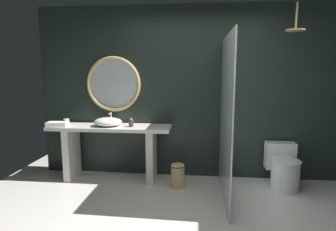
% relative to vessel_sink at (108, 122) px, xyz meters
% --- Properties ---
extents(back_wall_panel, '(4.80, 0.10, 2.60)m').
position_rel_vessel_sink_xyz_m(back_wall_panel, '(1.25, 0.36, 0.41)').
color(back_wall_panel, '#1E2823').
rests_on(back_wall_panel, ground_plane).
extents(vanity_counter, '(1.81, 0.50, 0.83)m').
position_rel_vessel_sink_xyz_m(vanity_counter, '(0.02, 0.04, -0.34)').
color(vanity_counter, silver).
rests_on(vanity_counter, ground_plane).
extents(vessel_sink, '(0.42, 0.34, 0.18)m').
position_rel_vessel_sink_xyz_m(vessel_sink, '(0.00, 0.00, 0.00)').
color(vessel_sink, white).
rests_on(vessel_sink, vanity_counter).
extents(tumbler_cup, '(0.08, 0.08, 0.10)m').
position_rel_vessel_sink_xyz_m(tumbler_cup, '(-0.64, -0.01, -0.02)').
color(tumbler_cup, silver).
rests_on(tumbler_cup, vanity_counter).
extents(soap_dispenser, '(0.07, 0.07, 0.13)m').
position_rel_vessel_sink_xyz_m(soap_dispenser, '(0.35, -0.00, -0.01)').
color(soap_dispenser, '#3D3323').
rests_on(soap_dispenser, vanity_counter).
extents(round_wall_mirror, '(0.85, 0.06, 0.85)m').
position_rel_vessel_sink_xyz_m(round_wall_mirror, '(0.02, 0.27, 0.54)').
color(round_wall_mirror, tan).
extents(shower_glass_panel, '(0.02, 1.40, 2.08)m').
position_rel_vessel_sink_xyz_m(shower_glass_panel, '(1.67, -0.39, 0.14)').
color(shower_glass_panel, silver).
rests_on(shower_glass_panel, ground_plane).
extents(rain_shower_head, '(0.24, 0.24, 0.36)m').
position_rel_vessel_sink_xyz_m(rain_shower_head, '(2.55, -0.04, 1.29)').
color(rain_shower_head, tan).
extents(toilet, '(0.42, 0.59, 0.61)m').
position_rel_vessel_sink_xyz_m(toilet, '(2.53, -0.02, -0.61)').
color(toilet, white).
rests_on(toilet, ground_plane).
extents(waste_bin, '(0.19, 0.19, 0.36)m').
position_rel_vessel_sink_xyz_m(waste_bin, '(1.04, -0.17, -0.71)').
color(waste_bin, tan).
rests_on(waste_bin, ground_plane).
extents(folded_hand_towel, '(0.31, 0.21, 0.07)m').
position_rel_vessel_sink_xyz_m(folded_hand_towel, '(-0.72, -0.11, -0.03)').
color(folded_hand_towel, silver).
rests_on(folded_hand_towel, vanity_counter).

